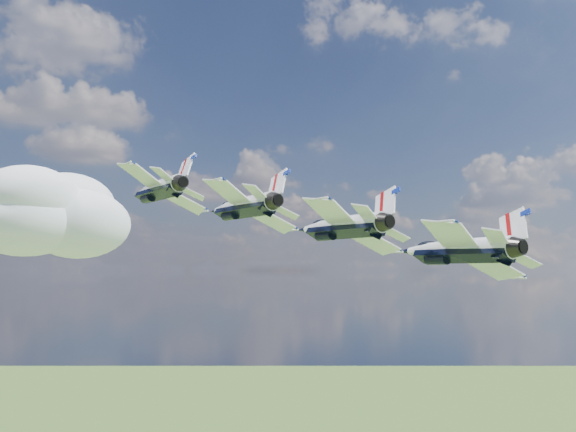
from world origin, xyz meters
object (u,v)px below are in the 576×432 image
jet_1 (241,206)px  jet_3 (453,249)px  jet_0 (157,189)px  jet_2 (339,226)px

jet_1 → jet_3: jet_1 is taller
jet_0 → jet_2: 24.00m
jet_1 → jet_2: jet_1 is taller
jet_0 → jet_1: bearing=-58.7°
jet_0 → jet_1: size_ratio=1.00×
jet_0 → jet_2: (13.88, -18.89, -5.16)m
jet_1 → jet_2: size_ratio=1.00×
jet_2 → jet_3: 12.00m
jet_0 → jet_3: jet_0 is taller
jet_3 → jet_0: bearing=121.3°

